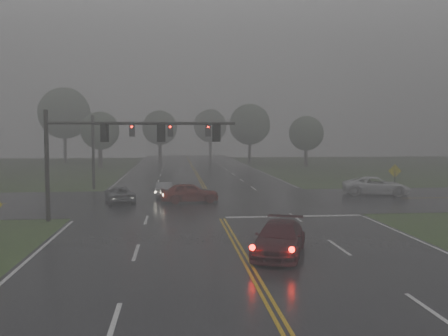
{
  "coord_description": "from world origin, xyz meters",
  "views": [
    {
      "loc": [
        -2.85,
        -15.42,
        5.14
      ],
      "look_at": [
        0.32,
        16.0,
        2.93
      ],
      "focal_mm": 40.0,
      "sensor_mm": 36.0,
      "label": 1
    }
  ],
  "objects": [
    {
      "name": "sedan_silver",
      "position": [
        -3.66,
        24.72,
        0.0
      ],
      "size": [
        1.4,
        3.73,
        1.22
      ],
      "primitive_type": "imported",
      "rotation": [
        0.0,
        0.0,
        3.17
      ],
      "color": "gray",
      "rests_on": "ground"
    },
    {
      "name": "stop_bar",
      "position": [
        4.5,
        14.4,
        0.0
      ],
      "size": [
        8.5,
        0.5,
        0.01
      ],
      "primitive_type": "cube",
      "color": "silver",
      "rests_on": "ground"
    },
    {
      "name": "car_grey",
      "position": [
        -6.87,
        21.96,
        0.0
      ],
      "size": [
        2.79,
        4.51,
        1.16
      ],
      "primitive_type": "imported",
      "rotation": [
        0.0,
        0.0,
        3.36
      ],
      "color": "slate",
      "rests_on": "ground"
    },
    {
      "name": "tree_n_far",
      "position": [
        4.81,
        89.34,
        6.68
      ],
      "size": [
        6.91,
        6.91,
        10.15
      ],
      "color": "#30281F",
      "rests_on": "ground"
    },
    {
      "name": "signal_gantry_near",
      "position": [
        -6.81,
        14.39,
        4.55
      ],
      "size": [
        11.14,
        0.28,
        6.5
      ],
      "color": "black",
      "rests_on": "ground"
    },
    {
      "name": "tree_nw_b",
      "position": [
        -21.6,
        73.32,
        8.57
      ],
      "size": [
        8.86,
        8.86,
        13.02
      ],
      "color": "#30281F",
      "rests_on": "ground"
    },
    {
      "name": "pickup_white",
      "position": [
        13.84,
        24.23,
        0.0
      ],
      "size": [
        5.83,
        3.59,
        1.51
      ],
      "primitive_type": "imported",
      "rotation": [
        0.0,
        0.0,
        1.36
      ],
      "color": "white",
      "rests_on": "ground"
    },
    {
      "name": "tree_ne_a",
      "position": [
        9.82,
        67.23,
        6.62
      ],
      "size": [
        6.84,
        6.84,
        10.05
      ],
      "color": "#30281F",
      "rests_on": "ground"
    },
    {
      "name": "signal_gantry_far",
      "position": [
        -6.55,
        31.18,
        4.76
      ],
      "size": [
        11.87,
        0.34,
        6.78
      ],
      "color": "black",
      "rests_on": "ground"
    },
    {
      "name": "sedan_red",
      "position": [
        -1.71,
        21.33,
        0.0
      ],
      "size": [
        4.5,
        2.27,
        1.47
      ],
      "primitive_type": "imported",
      "rotation": [
        0.0,
        0.0,
        1.7
      ],
      "color": "maroon",
      "rests_on": "ground"
    },
    {
      "name": "main_road",
      "position": [
        0.0,
        20.0,
        0.0
      ],
      "size": [
        18.0,
        160.0,
        0.02
      ],
      "primitive_type": "cube",
      "color": "black",
      "rests_on": "ground"
    },
    {
      "name": "tree_n_mid",
      "position": [
        -5.36,
        76.48,
        6.11
      ],
      "size": [
        6.33,
        6.33,
        9.3
      ],
      "color": "#30281F",
      "rests_on": "ground"
    },
    {
      "name": "sign_diamond_east",
      "position": [
        15.09,
        23.48,
        1.76
      ],
      "size": [
        1.08,
        0.17,
        2.61
      ],
      "rotation": [
        0.0,
        0.0,
        -0.12
      ],
      "color": "black",
      "rests_on": "ground"
    },
    {
      "name": "cross_street",
      "position": [
        0.0,
        22.0,
        0.0
      ],
      "size": [
        120.0,
        14.0,
        0.02
      ],
      "primitive_type": "cube",
      "color": "black",
      "rests_on": "ground"
    },
    {
      "name": "tree_e_near",
      "position": [
        17.27,
        59.05,
        5.11
      ],
      "size": [
        5.29,
        5.29,
        7.77
      ],
      "color": "#30281F",
      "rests_on": "ground"
    },
    {
      "name": "ground",
      "position": [
        0.0,
        0.0,
        0.0
      ],
      "size": [
        180.0,
        180.0,
        0.0
      ],
      "primitive_type": "plane",
      "color": "#374E21",
      "rests_on": "ground"
    },
    {
      "name": "sedan_maroon",
      "position": [
        1.54,
        4.94,
        0.0
      ],
      "size": [
        3.39,
        5.12,
        1.38
      ],
      "primitive_type": "imported",
      "rotation": [
        0.0,
        0.0,
        -0.34
      ],
      "color": "#3E0B12",
      "rests_on": "ground"
    },
    {
      "name": "tree_nw_a",
      "position": [
        -13.78,
        60.58,
        5.5
      ],
      "size": [
        5.7,
        5.7,
        8.37
      ],
      "color": "#30281F",
      "rests_on": "ground"
    }
  ]
}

